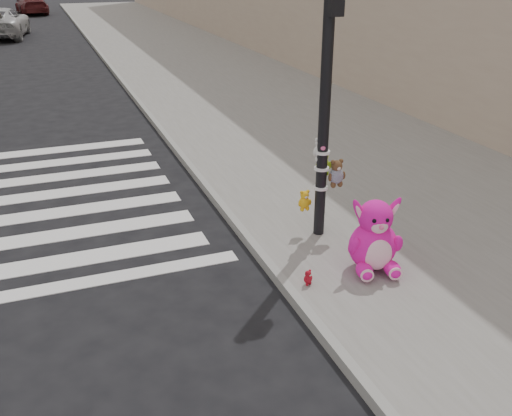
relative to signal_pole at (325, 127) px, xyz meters
name	(u,v)px	position (x,y,z in m)	size (l,w,h in m)	color
ground	(182,347)	(-2.63, -1.81, -1.81)	(120.00, 120.00, 0.00)	black
sidewalk_near	(267,104)	(2.37, 8.19, -1.74)	(7.00, 80.00, 0.14)	slate
curb_edge	(148,115)	(-1.08, 8.19, -1.74)	(0.12, 80.00, 0.15)	gray
signal_pole	(325,127)	(0.00, 0.00, 0.00)	(0.68, 0.49, 4.00)	black
pink_bunny	(374,240)	(0.17, -1.24, -1.24)	(0.79, 0.88, 1.05)	#F414A6
red_teddy	(308,277)	(-0.83, -1.31, -1.56)	(0.14, 0.10, 0.21)	#A5101F
car_white_near	(0,23)	(-5.25, 27.13, -1.05)	(2.53, 5.48, 1.52)	beige
car_maroon_near	(32,5)	(-3.49, 40.40, -1.13)	(1.90, 4.67, 1.36)	#551819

